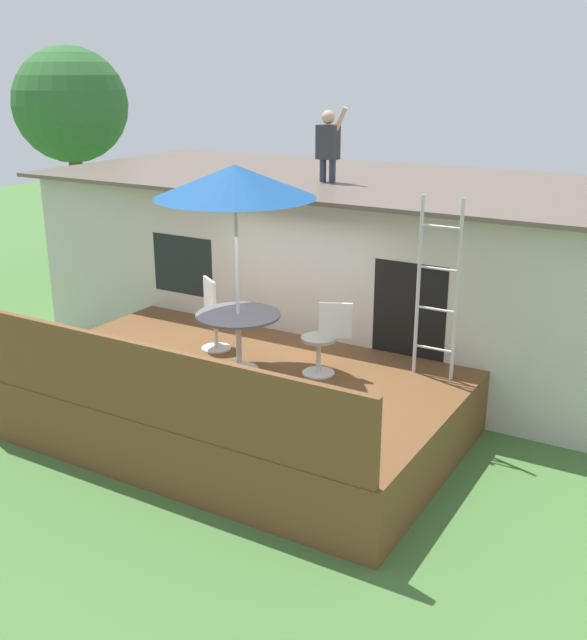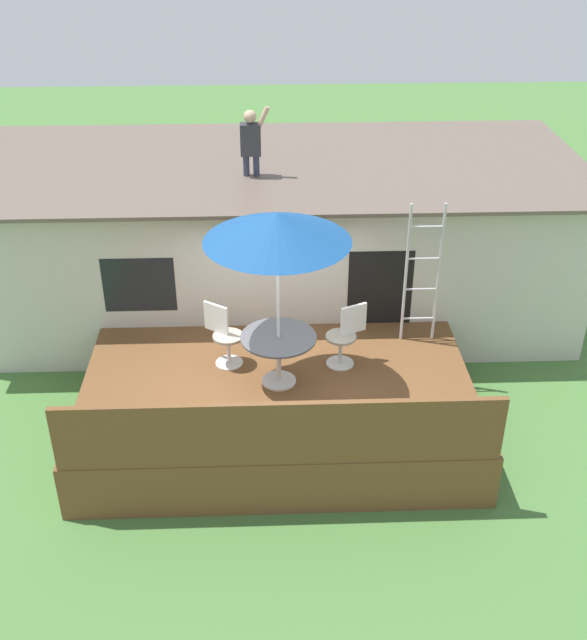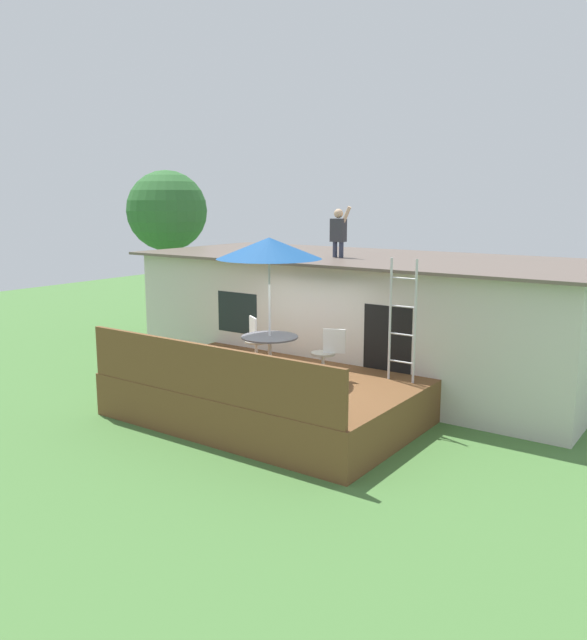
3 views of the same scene
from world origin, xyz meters
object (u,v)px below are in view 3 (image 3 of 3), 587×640
Objects in this scene: patio_table at (270,345)px; patio_chair_left at (255,341)px; patio_umbrella at (269,248)px; step_ladder at (402,321)px; backyard_tree at (167,212)px; person_figure at (339,229)px; patio_chair_right at (327,354)px.

patio_table is 1.13× the size of patio_chair_left.
step_ladder is at bearing 26.83° from patio_umbrella.
backyard_tree is (-6.46, 3.95, 2.39)m from patio_chair_left.
person_figure is at bearing -12.62° from backyard_tree.
patio_umbrella is 2.97m from person_figure.
patio_chair_right is (1.30, -2.50, -2.11)m from person_figure.
patio_chair_left is at bearing -169.35° from step_ladder.
patio_umbrella reaches higher than patio_chair_right.
patio_table is at bearing 0.00° from patio_chair_right.
patio_table is 1.76m from patio_umbrella.
patio_table is 0.94m from patio_chair_left.
patio_table is at bearing -83.39° from person_figure.
patio_umbrella reaches higher than patio_table.
person_figure is at bearing 96.61° from patio_table.
backyard_tree is at bearing -176.89° from patio_chair_left.
step_ladder is 10.11m from backyard_tree.
patio_chair_left is at bearing -27.65° from patio_chair_right.
patio_chair_right is at bearing 24.81° from patio_table.
patio_umbrella is 0.52× the size of backyard_tree.
patio_chair_left is at bearing -31.49° from backyard_tree.
patio_table is at bearing 90.00° from patio_umbrella.
patio_umbrella is at bearing -83.39° from person_figure.
patio_umbrella is 2.76× the size of patio_chair_left.
person_figure is (-0.34, 2.94, 0.22)m from patio_umbrella.
patio_chair_left and patio_chair_right have the same top height.
person_figure is at bearing -87.26° from patio_chair_right.
step_ladder is at bearing -176.36° from patio_chair_right.
person_figure reaches higher than patio_table.
backyard_tree is at bearing -51.07° from patio_chair_right.
patio_umbrella is at bearing -90.00° from patio_table.
person_figure is at bearing 142.88° from step_ladder.
person_figure reaches higher than patio_chair_right.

